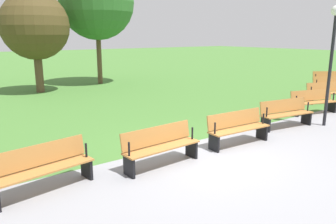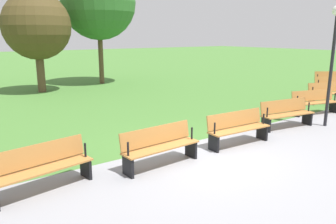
% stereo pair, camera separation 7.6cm
% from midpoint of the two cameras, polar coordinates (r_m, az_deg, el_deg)
% --- Properties ---
extents(ground_plane, '(120.00, 120.00, 0.00)m').
position_cam_midpoint_polar(ground_plane, '(8.32, 6.14, -7.37)').
color(ground_plane, '#477A33').
extents(path_paving, '(42.44, 6.27, 0.01)m').
position_cam_midpoint_polar(path_paving, '(7.00, 18.40, -12.07)').
color(path_paving, '#939399').
rests_on(path_paving, ground).
extents(bench_0, '(1.85, 1.44, 0.89)m').
position_cam_midpoint_polar(bench_0, '(21.04, 26.09, 5.20)').
color(bench_0, '#B27538').
rests_on(bench_0, ground).
extents(bench_1, '(1.91, 1.29, 0.89)m').
position_cam_midpoint_polar(bench_1, '(18.52, 26.32, 4.26)').
color(bench_1, '#B27538').
rests_on(bench_1, ground).
extents(bench_2, '(1.95, 1.13, 0.89)m').
position_cam_midpoint_polar(bench_2, '(16.01, 25.66, 3.13)').
color(bench_2, '#B27538').
rests_on(bench_2, ground).
extents(bench_3, '(1.96, 0.95, 0.89)m').
position_cam_midpoint_polar(bench_3, '(13.55, 23.66, 1.72)').
color(bench_3, '#B27538').
rests_on(bench_3, ground).
extents(bench_4, '(1.96, 0.77, 0.89)m').
position_cam_midpoint_polar(bench_4, '(11.20, 19.48, -0.12)').
color(bench_4, '#B27538').
rests_on(bench_4, ground).
extents(bench_5, '(1.93, 0.57, 0.89)m').
position_cam_midpoint_polar(bench_5, '(9.10, 11.74, -2.60)').
color(bench_5, '#B27538').
rests_on(bench_5, ground).
extents(bench_6, '(1.93, 0.57, 0.89)m').
position_cam_midpoint_polar(bench_6, '(7.49, -1.58, -5.77)').
color(bench_6, '#B27538').
rests_on(bench_6, ground).
extents(bench_7, '(1.96, 0.77, 0.89)m').
position_cam_midpoint_polar(bench_7, '(6.74, -21.19, -8.90)').
color(bench_7, '#B27538').
rests_on(bench_7, ground).
extents(tree_0, '(4.35, 4.35, 6.95)m').
position_cam_midpoint_polar(tree_0, '(20.72, -12.33, 18.01)').
color(tree_0, brown).
rests_on(tree_0, ground).
extents(tree_1, '(3.38, 3.38, 5.05)m').
position_cam_midpoint_polar(tree_1, '(18.30, -22.13, 13.58)').
color(tree_1, brown).
rests_on(tree_1, ground).
extents(lamp_post, '(0.32, 0.32, 3.80)m').
position_cam_midpoint_polar(lamp_post, '(11.67, 26.45, 10.62)').
color(lamp_post, black).
rests_on(lamp_post, ground).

